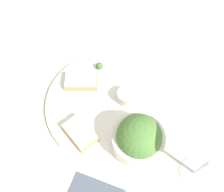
{
  "coord_description": "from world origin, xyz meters",
  "views": [
    {
      "loc": [
        -0.16,
        0.25,
        0.52
      ],
      "look_at": [
        0.0,
        0.0,
        0.03
      ],
      "focal_mm": 35.0,
      "sensor_mm": 36.0,
      "label": 1
    }
  ],
  "objects": [
    {
      "name": "cheese_toast_far",
      "position": [
        0.01,
        0.13,
        0.03
      ],
      "size": [
        0.09,
        0.07,
        0.03
      ],
      "color": "tan",
      "rests_on": "dinner_plate"
    },
    {
      "name": "garnish",
      "position": [
        0.09,
        -0.07,
        0.02
      ],
      "size": [
        0.02,
        0.02,
        0.02
      ],
      "color": "#477533",
      "rests_on": "dinner_plate"
    },
    {
      "name": "ground_plane",
      "position": [
        0.0,
        0.0,
        0.0
      ],
      "size": [
        4.0,
        4.0,
        0.0
      ],
      "primitive_type": "plane",
      "color": "beige"
    },
    {
      "name": "wine_glass",
      "position": [
        -0.26,
        0.06,
        0.13
      ],
      "size": [
        0.09,
        0.09,
        0.18
      ],
      "color": "silver",
      "rests_on": "ground_plane"
    },
    {
      "name": "sauce_ramekin",
      "position": [
        -0.03,
        -0.02,
        0.03
      ],
      "size": [
        0.05,
        0.05,
        0.03
      ],
      "color": "beige",
      "rests_on": "dinner_plate"
    },
    {
      "name": "cheese_toast_near",
      "position": [
        0.1,
        0.0,
        0.03
      ],
      "size": [
        0.1,
        0.09,
        0.03
      ],
      "color": "tan",
      "rests_on": "dinner_plate"
    },
    {
      "name": "dinner_plate",
      "position": [
        0.0,
        0.0,
        0.01
      ],
      "size": [
        0.36,
        0.36,
        0.01
      ],
      "color": "white",
      "rests_on": "ground_plane"
    },
    {
      "name": "salad_bowl",
      "position": [
        -0.12,
        0.07,
        0.06
      ],
      "size": [
        0.12,
        0.12,
        0.1
      ],
      "color": "silver",
      "rests_on": "dinner_plate"
    },
    {
      "name": "fork",
      "position": [
        0.21,
        0.18,
        0.0
      ],
      "size": [
        0.16,
        0.07,
        0.01
      ],
      "color": "silver",
      "rests_on": "ground_plane"
    }
  ]
}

